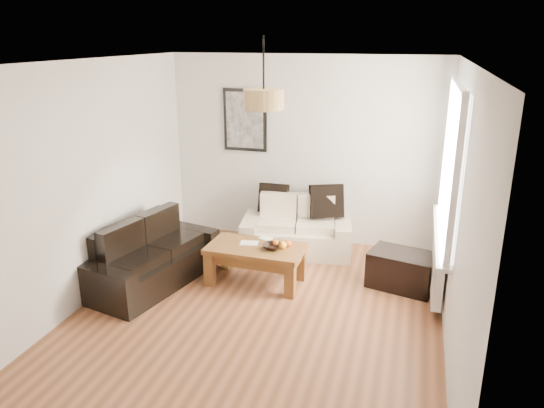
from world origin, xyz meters
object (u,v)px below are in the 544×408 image
(loveseat_cream, at_px, (297,226))
(ottoman, at_px, (402,270))
(coffee_table, at_px, (256,264))
(sofa_leather, at_px, (151,254))

(loveseat_cream, bearing_deg, ottoman, -35.20)
(loveseat_cream, xyz_separation_m, coffee_table, (-0.25, -1.05, -0.13))
(sofa_leather, relative_size, coffee_table, 1.48)
(loveseat_cream, relative_size, sofa_leather, 0.87)
(ottoman, bearing_deg, loveseat_cream, 154.11)
(loveseat_cream, bearing_deg, coffee_table, -112.67)
(sofa_leather, relative_size, ottoman, 2.25)
(loveseat_cream, relative_size, coffee_table, 1.29)
(coffee_table, bearing_deg, loveseat_cream, 76.64)
(sofa_leather, xyz_separation_m, coffee_table, (1.19, 0.33, -0.13))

